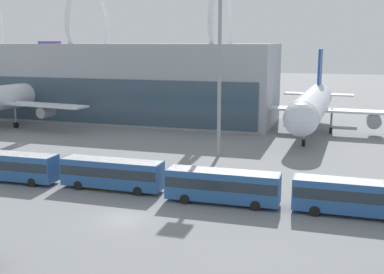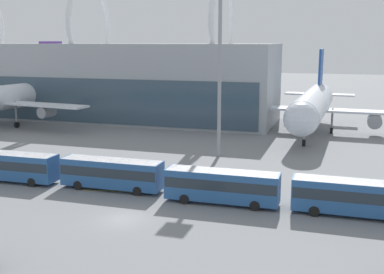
% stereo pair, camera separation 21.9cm
% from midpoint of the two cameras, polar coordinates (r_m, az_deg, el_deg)
% --- Properties ---
extents(ground_plane, '(440.00, 440.00, 0.00)m').
position_cam_midpoint_polar(ground_plane, '(44.89, -8.23, -9.61)').
color(ground_plane, slate).
extents(airliner_at_gate_far, '(37.20, 37.25, 14.57)m').
position_cam_midpoint_polar(airliner_at_gate_far, '(87.12, 13.96, 3.67)').
color(airliner_at_gate_far, silver).
rests_on(airliner_at_gate_far, ground_plane).
extents(shuttle_bus_1, '(11.41, 2.79, 3.35)m').
position_cam_midpoint_polar(shuttle_bus_1, '(59.25, -20.80, -3.13)').
color(shuttle_bus_1, '#285693').
rests_on(shuttle_bus_1, ground_plane).
extents(shuttle_bus_2, '(11.38, 2.68, 3.35)m').
position_cam_midpoint_polar(shuttle_bus_2, '(53.13, -9.58, -4.14)').
color(shuttle_bus_2, '#285693').
rests_on(shuttle_bus_2, ground_plane).
extents(shuttle_bus_3, '(11.41, 2.78, 3.35)m').
position_cam_midpoint_polar(shuttle_bus_3, '(48.03, 3.48, -5.65)').
color(shuttle_bus_3, '#285693').
rests_on(shuttle_bus_3, ground_plane).
extents(shuttle_bus_4, '(11.38, 2.69, 3.35)m').
position_cam_midpoint_polar(shuttle_bus_4, '(47.05, 18.69, -6.59)').
color(shuttle_bus_4, '#285693').
rests_on(shuttle_bus_4, ground_plane).
extents(floodlight_mast, '(2.47, 2.47, 23.88)m').
position_cam_midpoint_polar(floodlight_mast, '(66.43, 3.22, 11.51)').
color(floodlight_mast, gray).
rests_on(floodlight_mast, ground_plane).
extents(lane_stripe_2, '(8.31, 0.72, 0.01)m').
position_cam_midpoint_polar(lane_stripe_2, '(51.32, 1.60, -6.81)').
color(lane_stripe_2, yellow).
rests_on(lane_stripe_2, ground_plane).
extents(lane_stripe_3, '(7.92, 2.58, 0.01)m').
position_cam_midpoint_polar(lane_stripe_3, '(53.62, 21.15, -6.79)').
color(lane_stripe_3, yellow).
rests_on(lane_stripe_3, ground_plane).
extents(lane_stripe_4, '(6.25, 1.30, 0.01)m').
position_cam_midpoint_polar(lane_stripe_4, '(53.11, -9.65, -6.35)').
color(lane_stripe_4, yellow).
rests_on(lane_stripe_4, ground_plane).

